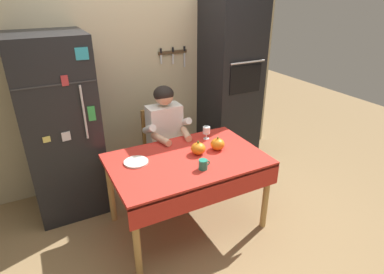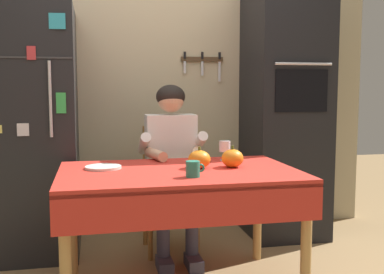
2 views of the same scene
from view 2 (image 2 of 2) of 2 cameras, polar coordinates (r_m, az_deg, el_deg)
name	(u,v)px [view 2 (image 2 of 2)]	position (r m, az deg, el deg)	size (l,w,h in m)	color
back_wall_assembly	(158,78)	(3.99, -4.16, 7.11)	(3.70, 0.13, 2.60)	#BCAD89
refrigerator	(29,132)	(3.61, -19.18, 0.53)	(0.68, 0.71, 1.80)	black
wall_oven	(285,109)	(3.92, 11.24, 3.38)	(0.60, 0.64, 2.10)	black
dining_table	(179,184)	(2.78, -1.54, -5.78)	(1.40, 0.90, 0.74)	tan
chair_behind_person	(168,182)	(3.59, -2.90, -5.44)	(0.40, 0.40, 0.93)	#9E6B33
seated_person	(172,156)	(3.37, -2.42, -2.30)	(0.47, 0.55, 1.25)	#38384C
coffee_mug	(193,169)	(2.56, 0.14, -3.90)	(0.11, 0.08, 0.09)	#237F66
wine_glass	(225,147)	(3.12, 4.00, -1.22)	(0.07, 0.07, 0.13)	white
pumpkin_large	(232,158)	(2.88, 4.94, -2.59)	(0.13, 0.13, 0.13)	orange
pumpkin_medium	(199,159)	(2.83, 0.89, -2.72)	(0.14, 0.14, 0.13)	orange
serving_tray	(103,167)	(2.88, -10.74, -3.63)	(0.22, 0.22, 0.02)	silver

